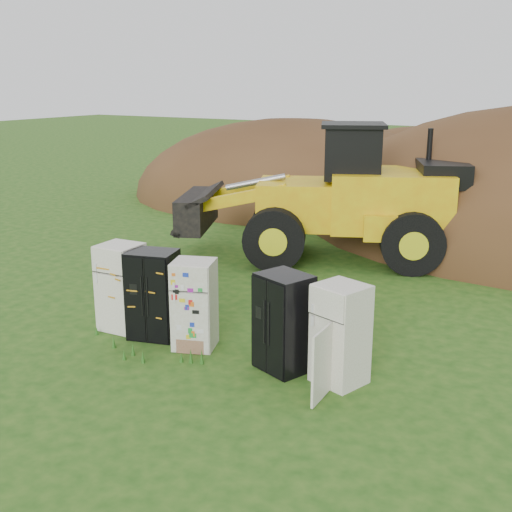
{
  "coord_description": "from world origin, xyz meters",
  "views": [
    {
      "loc": [
        6.05,
        -9.12,
        4.88
      ],
      "look_at": [
        -0.41,
        2.0,
        1.32
      ],
      "focal_mm": 45.0,
      "sensor_mm": 36.0,
      "label": 1
    }
  ],
  "objects": [
    {
      "name": "dirt_mound_left",
      "position": [
        -5.85,
        14.68,
        0.0
      ],
      "size": [
        14.6,
        10.95,
        6.69
      ],
      "primitive_type": "ellipsoid",
      "color": "#462B16",
      "rests_on": "ground"
    },
    {
      "name": "fridge_black_right",
      "position": [
        1.31,
        0.0,
        0.86
      ],
      "size": [
        1.05,
        0.97,
        1.71
      ],
      "primitive_type": null,
      "rotation": [
        0.0,
        0.0,
        -0.36
      ],
      "color": "black",
      "rests_on": "ground"
    },
    {
      "name": "dirt_mound_back",
      "position": [
        0.39,
        18.37,
        0.0
      ],
      "size": [
        16.87,
        11.24,
        6.15
      ],
      "primitive_type": "ellipsoid",
      "color": "#462B16",
      "rests_on": "ground"
    },
    {
      "name": "fridge_leftmost",
      "position": [
        -2.37,
        0.04,
        0.87
      ],
      "size": [
        0.8,
        0.77,
        1.75
      ],
      "primitive_type": null,
      "rotation": [
        0.0,
        0.0,
        0.04
      ],
      "color": "white",
      "rests_on": "ground"
    },
    {
      "name": "ground",
      "position": [
        0.0,
        0.0,
        0.0
      ],
      "size": [
        120.0,
        120.0,
        0.0
      ],
      "primitive_type": "plane",
      "color": "#1E4A13",
      "rests_on": "ground"
    },
    {
      "name": "fridge_sticker",
      "position": [
        -0.58,
        0.01,
        0.84
      ],
      "size": [
        0.94,
        0.9,
        1.68
      ],
      "primitive_type": null,
      "rotation": [
        0.0,
        0.0,
        0.34
      ],
      "color": "white",
      "rests_on": "ground"
    },
    {
      "name": "fridge_black_side",
      "position": [
        -1.56,
        0.02,
        0.86
      ],
      "size": [
        1.06,
        0.92,
        1.73
      ],
      "primitive_type": null,
      "rotation": [
        0.0,
        0.0,
        0.26
      ],
      "color": "black",
      "rests_on": "ground"
    },
    {
      "name": "fridge_open_door",
      "position": [
        2.34,
        0.02,
        0.85
      ],
      "size": [
        0.95,
        0.91,
        1.69
      ],
      "primitive_type": null,
      "rotation": [
        0.0,
        0.0,
        -0.32
      ],
      "color": "white",
      "rests_on": "ground"
    },
    {
      "name": "wheel_loader",
      "position": [
        -1.28,
        6.78,
        1.87
      ],
      "size": [
        8.36,
        5.99,
        3.75
      ],
      "primitive_type": null,
      "rotation": [
        0.0,
        0.0,
        0.41
      ],
      "color": "yellow",
      "rests_on": "ground"
    }
  ]
}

